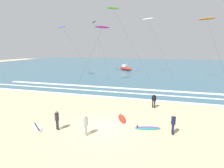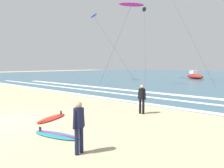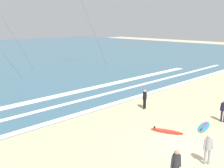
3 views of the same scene
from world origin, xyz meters
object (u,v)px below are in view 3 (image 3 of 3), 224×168
Objects in this scene: surfer_right_near at (208,146)px; surfboard_right_spare at (167,131)px; surfer_mid_group at (145,97)px; surfer_left_near at (224,109)px; surfboard_near_water at (204,127)px; surfer_background_far at (176,164)px.

surfboard_right_spare is at bearing 61.74° from surfer_right_near.
surfer_mid_group is 8.92m from surfer_right_near.
surfer_left_near is 0.73× the size of surfboard_near_water.
surfer_background_far is 7.29m from surfboard_near_water.
surfer_left_near is (8.81, 1.67, 0.00)m from surfer_background_far.
surfer_mid_group is 1.00× the size of surfer_left_near.
surfer_mid_group is 5.95m from surfer_left_near.
surfer_right_near is (-6.26, -1.88, 0.00)m from surfer_left_near.
surfboard_right_spare is (-2.67, -3.95, -0.91)m from surfer_mid_group.
surfer_mid_group is at bearing 45.77° from surfer_background_far.
surfer_right_near is at bearing -151.85° from surfboard_near_water.
surfboard_right_spare and surfboard_near_water have the same top height.
surfer_left_near is 4.73m from surfboard_right_spare.
surfboard_near_water is (6.91, 2.11, -0.91)m from surfer_background_far.
surfer_left_near is 6.53m from surfer_right_near.
surfer_left_near reaches higher than surfboard_right_spare.
surfer_right_near is 4.26m from surfboard_right_spare.
surfer_left_near is at bearing -13.28° from surfboard_near_water.
surfer_right_near reaches higher than surfboard_near_water.
surfer_right_near reaches higher than surfboard_right_spare.
surfer_background_far is at bearing -163.00° from surfboard_near_water.
surfboard_near_water is at bearing -93.07° from surfer_mid_group.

